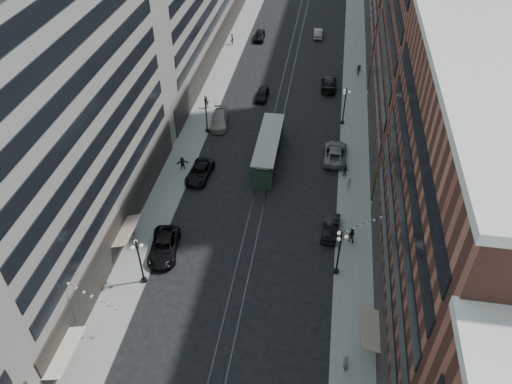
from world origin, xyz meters
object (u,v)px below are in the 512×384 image
Objects in this scene: car_13 at (262,94)px; pedestrian_5 at (182,163)px; pedestrian_9 at (359,70)px; car_9 at (259,35)px; car_10 at (331,227)px; pedestrian_extra_1 at (346,171)px; car_8 at (219,120)px; lamppost_se_far at (339,252)px; car_11 at (335,153)px; lamppost_sw_far at (140,260)px; streetcar at (268,150)px; car_7 at (200,172)px; pedestrian_extra_0 at (232,39)px; pedestrian_7 at (351,235)px; pedestrian_8 at (348,182)px; car_12 at (329,84)px; car_2 at (164,247)px; lamppost_sw_mid at (206,113)px; pedestrian_2 at (132,229)px; pedestrian_4 at (346,363)px; pedestrian_6 at (207,102)px; lamppost_se_mid at (344,105)px; car_14 at (318,33)px.

car_13 is 2.59× the size of pedestrian_5.
pedestrian_5 is 0.90× the size of pedestrian_9.
car_10 is at bearing -74.41° from car_9.
car_8 is at bearing 128.73° from pedestrian_extra_1.
lamppost_se_far reaches higher than car_9.
car_9 is at bearing 80.98° from car_8.
car_9 is 39.16m from car_11.
lamppost_sw_far is 0.45× the size of streetcar.
lamppost_sw_far is 1.01× the size of car_7.
pedestrian_5 is at bearing -109.06° from car_8.
car_9 is at bearing -81.39° from pedestrian_extra_0.
pedestrian_7 is 0.95× the size of pedestrian_8.
car_9 is at bearing -67.00° from car_11.
streetcar is at bearing -50.97° from car_10.
car_12 is 25.18m from pedestrian_8.
car_2 reaches higher than car_9.
lamppost_se_far is at bearing 102.18° from car_10.
lamppost_sw_mid reaches higher than pedestrian_2.
streetcar is at bearing -112.78° from pedestrian_9.
pedestrian_5 is 0.91× the size of pedestrian_8.
lamppost_sw_far is 0.90× the size of car_11.
car_13 is 21.91m from pedestrian_extra_1.
lamppost_se_far is 1.17× the size of car_10.
pedestrian_6 is (-20.94, 39.77, 0.06)m from pedestrian_4.
pedestrian_extra_1 is at bearing -52.96° from car_13.
car_13 is (-12.26, 33.56, -2.36)m from lamppost_se_far.
pedestrian_2 is 12.38m from pedestrian_5.
lamppost_sw_far is 4.78m from car_2.
lamppost_se_mid is at bearing -66.26° from pedestrian_7.
lamppost_se_mid is 31.99m from car_9.
car_14 is (-4.45, 52.79, -0.04)m from car_10.
car_9 is 52.16m from car_10.
car_2 is 1.26× the size of car_9.
pedestrian_8 is at bearing 86.00° from lamppost_se_far.
car_2 is at bearing 38.25° from pedestrian_4.
car_11 is at bearing 92.35° from lamppost_se_far.
car_11 is 1.37× the size of car_14.
car_7 is (1.39, -9.98, -2.34)m from lamppost_sw_mid.
pedestrian_extra_0 is at bearing 19.48° from car_14.
pedestrian_8 is (-0.44, 8.86, 0.05)m from pedestrian_7.
streetcar reaches higher than pedestrian_5.
pedestrian_8 is at bearing -69.47° from car_9.
pedestrian_7 reaches higher than car_12.
lamppost_sw_far is at bearing -93.66° from car_9.
pedestrian_8 reaches higher than car_12.
pedestrian_5 is at bearing 17.61° from pedestrian_4.
car_14 is at bearing 63.51° from car_8.
pedestrian_9 is (19.36, 18.10, 0.27)m from car_8.
pedestrian_9 is at bearing -119.53° from pedestrian_8.
pedestrian_extra_0 reaches higher than car_11.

